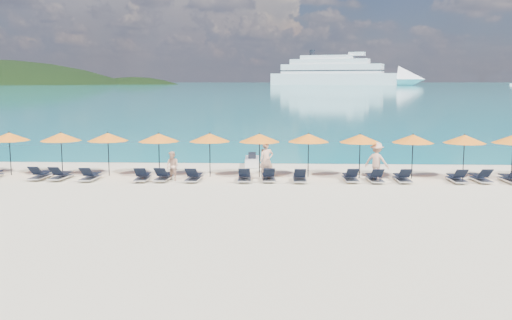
{
  "coord_description": "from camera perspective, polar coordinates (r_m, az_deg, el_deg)",
  "views": [
    {
      "loc": [
        1.15,
        -23.43,
        4.94
      ],
      "look_at": [
        0.0,
        3.0,
        1.2
      ],
      "focal_mm": 40.0,
      "sensor_mm": 36.0,
      "label": 1
    }
  ],
  "objects": [
    {
      "name": "beachgoer_b",
      "position": [
        28.3,
        -8.36,
        -0.61
      ],
      "size": [
        0.81,
        0.7,
        1.45
      ],
      "primitive_type": "imported",
      "rotation": [
        0.0,
        0.0,
        -0.53
      ],
      "color": "#D9A385",
      "rests_on": "ground"
    },
    {
      "name": "umbrella_6",
      "position": [
        28.81,
        0.35,
        2.22
      ],
      "size": [
        2.1,
        2.1,
        2.28
      ],
      "color": "black",
      "rests_on": "ground"
    },
    {
      "name": "umbrella_10",
      "position": [
        30.12,
        20.14,
        1.99
      ],
      "size": [
        2.1,
        2.1,
        2.28
      ],
      "color": "black",
      "rests_on": "ground"
    },
    {
      "name": "beachgoer_c",
      "position": [
        28.81,
        11.98,
        -0.11
      ],
      "size": [
        1.33,
        1.07,
        1.88
      ],
      "primitive_type": "imported",
      "rotation": [
        0.0,
        0.0,
        2.65
      ],
      "color": "#D9A385",
      "rests_on": "ground"
    },
    {
      "name": "umbrella_1",
      "position": [
        32.12,
        -23.46,
        2.16
      ],
      "size": [
        2.1,
        2.1,
        2.28
      ],
      "color": "black",
      "rests_on": "ground"
    },
    {
      "name": "lounger_14",
      "position": [
        28.55,
        14.43,
        -1.69
      ],
      "size": [
        0.68,
        1.72,
        0.66
      ],
      "rotation": [
        0.0,
        0.0,
        0.04
      ],
      "color": "silver",
      "rests_on": "ground"
    },
    {
      "name": "lounger_15",
      "position": [
        29.2,
        19.44,
        -1.69
      ],
      "size": [
        0.67,
        1.72,
        0.66
      ],
      "rotation": [
        0.0,
        0.0,
        0.03
      ],
      "color": "silver",
      "rests_on": "ground"
    },
    {
      "name": "lounger_13",
      "position": [
        28.22,
        11.78,
        -1.72
      ],
      "size": [
        0.74,
        1.74,
        0.66
      ],
      "rotation": [
        0.0,
        0.0,
        0.07
      ],
      "color": "silver",
      "rests_on": "ground"
    },
    {
      "name": "sea",
      "position": [
        683.45,
        2.42,
        7.62
      ],
      "size": [
        1600.0,
        1300.0,
        0.01
      ],
      "primitive_type": "cube",
      "color": "#1FA9B2",
      "rests_on": "ground"
    },
    {
      "name": "umbrella_9",
      "position": [
        29.48,
        15.43,
        2.07
      ],
      "size": [
        2.1,
        2.1,
        2.28
      ],
      "color": "black",
      "rests_on": "ground"
    },
    {
      "name": "lounger_16",
      "position": [
        29.67,
        21.55,
        -1.64
      ],
      "size": [
        0.73,
        1.74,
        0.66
      ],
      "rotation": [
        0.0,
        0.0,
        0.07
      ],
      "color": "silver",
      "rests_on": "ground"
    },
    {
      "name": "umbrella_4",
      "position": [
        29.42,
        -9.71,
        2.23
      ],
      "size": [
        2.1,
        2.1,
        2.28
      ],
      "color": "black",
      "rests_on": "ground"
    },
    {
      "name": "lounger_4",
      "position": [
        29.91,
        -18.92,
        -1.44
      ],
      "size": [
        0.78,
        1.75,
        0.66
      ],
      "rotation": [
        0.0,
        0.0,
        -0.1
      ],
      "color": "silver",
      "rests_on": "ground"
    },
    {
      "name": "lounger_7",
      "position": [
        28.36,
        -9.22,
        -1.61
      ],
      "size": [
        0.74,
        1.74,
        0.66
      ],
      "rotation": [
        0.0,
        0.0,
        -0.07
      ],
      "color": "silver",
      "rests_on": "ground"
    },
    {
      "name": "umbrella_7",
      "position": [
        28.96,
        5.27,
        2.22
      ],
      "size": [
        2.1,
        2.1,
        2.28
      ],
      "color": "black",
      "rests_on": "ground"
    },
    {
      "name": "cruise_ship",
      "position": [
        530.27,
        9.1,
        8.49
      ],
      "size": [
        138.71,
        63.98,
        38.62
      ],
      "rotation": [
        0.0,
        0.0,
        -0.32
      ],
      "color": "white",
      "rests_on": "ground"
    },
    {
      "name": "lounger_9",
      "position": [
        27.82,
        -1.15,
        -1.69
      ],
      "size": [
        0.68,
        1.72,
        0.66
      ],
      "rotation": [
        0.0,
        0.0,
        0.04
      ],
      "color": "silver",
      "rests_on": "ground"
    },
    {
      "name": "lounger_10",
      "position": [
        27.88,
        1.23,
        -1.67
      ],
      "size": [
        0.77,
        1.75,
        0.66
      ],
      "rotation": [
        0.0,
        0.0,
        0.09
      ],
      "color": "silver",
      "rests_on": "ground"
    },
    {
      "name": "lounger_11",
      "position": [
        27.78,
        4.38,
        -1.73
      ],
      "size": [
        0.63,
        1.7,
        0.66
      ],
      "rotation": [
        0.0,
        0.0,
        0.01
      ],
      "color": "silver",
      "rests_on": "ground"
    },
    {
      "name": "jetski",
      "position": [
        32.81,
        -0.39,
        -0.08
      ],
      "size": [
        0.83,
        2.08,
        0.73
      ],
      "rotation": [
        0.0,
        0.0,
        0.03
      ],
      "color": "silver",
      "rests_on": "ground"
    },
    {
      "name": "lounger_6",
      "position": [
        28.5,
        -11.26,
        -1.61
      ],
      "size": [
        0.69,
        1.73,
        0.66
      ],
      "rotation": [
        0.0,
        0.0,
        0.04
      ],
      "color": "silver",
      "rests_on": "ground"
    },
    {
      "name": "umbrella_5",
      "position": [
        29.12,
        -4.66,
        2.26
      ],
      "size": [
        2.1,
        2.1,
        2.28
      ],
      "color": "black",
      "rests_on": "ground"
    },
    {
      "name": "lounger_17",
      "position": [
        30.09,
        24.12,
        -1.66
      ],
      "size": [
        0.7,
        1.73,
        0.66
      ],
      "rotation": [
        0.0,
        0.0,
        0.05
      ],
      "color": "silver",
      "rests_on": "ground"
    },
    {
      "name": "ground",
      "position": [
        23.97,
        -0.31,
        -3.84
      ],
      "size": [
        1400.0,
        1400.0,
        0.0
      ],
      "primitive_type": "plane",
      "color": "beige"
    },
    {
      "name": "beachgoer_a",
      "position": [
        28.31,
        1.05,
        -0.05
      ],
      "size": [
        0.8,
        0.64,
        1.91
      ],
      "primitive_type": "imported",
      "rotation": [
        0.0,
        0.0,
        0.3
      ],
      "color": "#D9A385",
      "rests_on": "ground"
    },
    {
      "name": "lounger_8",
      "position": [
        28.0,
        -6.23,
        -1.67
      ],
      "size": [
        0.73,
        1.74,
        0.66
      ],
      "rotation": [
        0.0,
        0.0,
        -0.07
      ],
      "color": "silver",
      "rests_on": "ground"
    },
    {
      "name": "lounger_3",
      "position": [
        30.36,
        -20.73,
        -1.39
      ],
      "size": [
        0.73,
        1.74,
        0.66
      ],
      "rotation": [
        0.0,
        0.0,
        -0.06
      ],
      "color": "silver",
      "rests_on": "ground"
    },
    {
      "name": "umbrella_2",
      "position": [
        31.03,
        -18.93,
        2.21
      ],
      "size": [
        2.1,
        2.1,
        2.28
      ],
      "color": "black",
      "rests_on": "ground"
    },
    {
      "name": "umbrella_8",
      "position": [
        29.04,
        10.37,
        2.14
      ],
      "size": [
        2.1,
        2.1,
        2.28
      ],
      "color": "black",
      "rests_on": "ground"
    },
    {
      "name": "lounger_12",
      "position": [
        28.13,
        9.41,
        -1.69
      ],
      "size": [
        0.7,
        1.73,
        0.66
      ],
      "rotation": [
        0.0,
        0.0,
        0.05
      ],
      "color": "silver",
      "rests_on": "ground"
    },
    {
      "name": "headland_small",
      "position": [
        604.01,
        -12.03,
        4.07
      ],
      "size": [
        162.0,
        126.0,
        85.5
      ],
      "color": "black",
      "rests_on": "ground"
    },
    {
      "name": "lounger_5",
      "position": [
        29.22,
        -16.22,
        -1.54
      ],
      "size": [
        0.69,
        1.72,
        0.66
      ],
      "rotation": [
        0.0,
        0.0,
        -0.04
      ],
      "color": "silver",
      "rests_on": "ground"
    },
    {
      "name": "umbrella_3",
      "position": [
        30.27,
        -14.6,
        2.25
      ],
      "size": [
        2.1,
        2.1,
        2.28
      ],
      "color": "black",
      "rests_on": "ground"
    }
  ]
}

